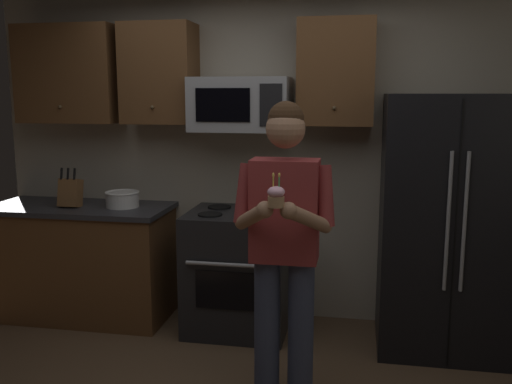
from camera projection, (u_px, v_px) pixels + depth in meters
wall_back at (266, 157)px, 4.51m from camera, size 4.40×0.10×2.60m
oven_range at (238, 271)px, 4.30m from camera, size 0.76×0.70×0.93m
microwave at (241, 104)px, 4.20m from camera, size 0.74×0.41×0.40m
refrigerator at (447, 224)px, 3.92m from camera, size 0.90×0.75×1.80m
cabinet_row_upper at (169, 74)px, 4.31m from camera, size 2.78×0.36×0.76m
counter_left at (82, 261)px, 4.55m from camera, size 1.44×0.66×0.92m
knife_block at (70, 192)px, 4.41m from camera, size 0.16×0.15×0.32m
bowl_large_white at (122, 199)px, 4.41m from camera, size 0.27×0.27×0.12m
person at (284, 237)px, 3.18m from camera, size 0.60×0.48×1.76m
cupcake at (276, 196)px, 2.81m from camera, size 0.09×0.09×0.17m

